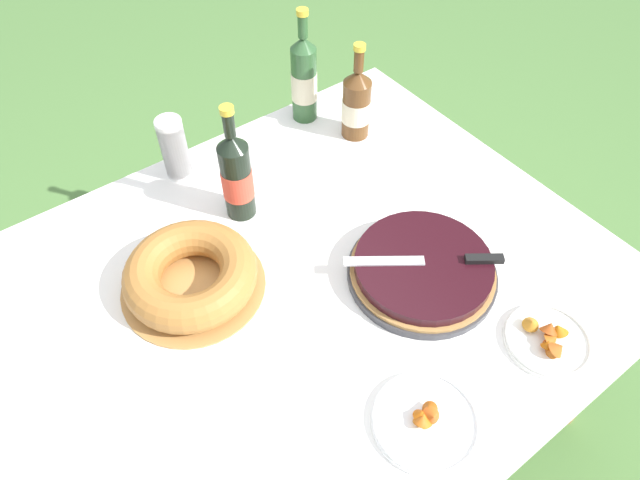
% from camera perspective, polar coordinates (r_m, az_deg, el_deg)
% --- Properties ---
extents(ground_plane, '(16.00, 16.00, 0.00)m').
position_cam_1_polar(ground_plane, '(1.99, -1.88, -16.84)').
color(ground_plane, '#568442').
extents(garden_table, '(1.50, 1.19, 0.71)m').
position_cam_1_polar(garden_table, '(1.42, -2.53, -6.21)').
color(garden_table, '#A87A47').
rests_on(garden_table, ground_plane).
extents(tablecloth, '(1.51, 1.20, 0.10)m').
position_cam_1_polar(tablecloth, '(1.38, -2.60, -5.03)').
color(tablecloth, white).
rests_on(tablecloth, garden_table).
extents(berry_tart, '(0.36, 0.36, 0.06)m').
position_cam_1_polar(berry_tart, '(1.38, 10.21, -2.90)').
color(berry_tart, '#38383D').
rests_on(berry_tart, tablecloth).
extents(serving_knife, '(0.32, 0.24, 0.01)m').
position_cam_1_polar(serving_knife, '(1.36, 11.62, -1.97)').
color(serving_knife, silver).
rests_on(serving_knife, berry_tart).
extents(bundt_cake, '(0.34, 0.34, 0.09)m').
position_cam_1_polar(bundt_cake, '(1.36, -12.79, -3.44)').
color(bundt_cake, '#B78447').
rests_on(bundt_cake, tablecloth).
extents(cup_stack, '(0.07, 0.07, 0.19)m').
position_cam_1_polar(cup_stack, '(1.61, -14.36, 8.84)').
color(cup_stack, white).
rests_on(cup_stack, tablecloth).
extents(cider_bottle_green, '(0.08, 0.08, 0.35)m').
position_cam_1_polar(cider_bottle_green, '(1.75, -1.61, 15.79)').
color(cider_bottle_green, '#2D562D').
rests_on(cider_bottle_green, tablecloth).
extents(cider_bottle_amber, '(0.08, 0.08, 0.30)m').
position_cam_1_polar(cider_bottle_amber, '(1.70, 3.66, 13.44)').
color(cider_bottle_amber, brown).
rests_on(cider_bottle_amber, tablecloth).
extents(juice_bottle_red, '(0.08, 0.08, 0.34)m').
position_cam_1_polar(juice_bottle_red, '(1.45, -8.34, 6.36)').
color(juice_bottle_red, black).
rests_on(juice_bottle_red, tablecloth).
extents(snack_plate_left, '(0.22, 0.22, 0.06)m').
position_cam_1_polar(snack_plate_left, '(1.21, 10.51, -17.30)').
color(snack_plate_left, white).
rests_on(snack_plate_left, tablecloth).
extents(snack_plate_right, '(0.19, 0.19, 0.06)m').
position_cam_1_polar(snack_plate_right, '(1.36, 21.86, -9.16)').
color(snack_plate_right, white).
rests_on(snack_plate_right, tablecloth).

